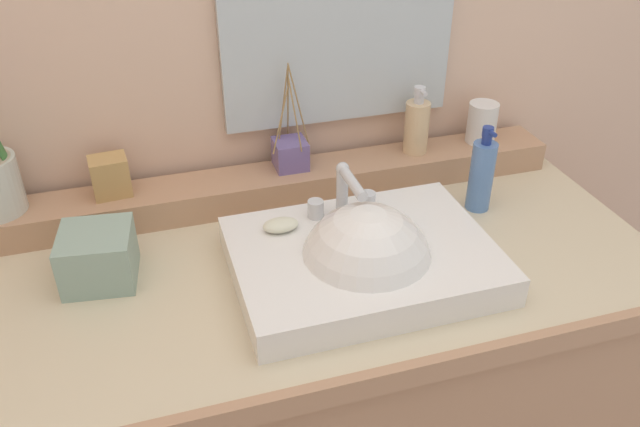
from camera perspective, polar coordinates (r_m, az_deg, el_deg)
vanity_cabinet at (r=1.58m, az=-1.91°, el=-17.23°), size 1.44×0.65×0.89m
back_ledge at (r=1.47m, az=-4.84°, el=2.31°), size 1.36×0.12×0.07m
sink_basin at (r=1.23m, az=3.90°, el=-4.46°), size 0.49×0.36×0.28m
soap_bar at (r=1.26m, az=-3.45°, el=-1.01°), size 0.07×0.04×0.02m
soap_dispenser at (r=1.53m, az=8.44°, el=7.60°), size 0.06×0.06×0.16m
tumbler_cup at (r=1.62m, az=13.95°, el=7.70°), size 0.07×0.07×0.10m
reed_diffuser at (r=1.46m, az=-2.61°, el=5.31°), size 0.09×0.08×0.24m
trinket_box at (r=1.42m, az=-17.84°, el=3.11°), size 0.08×0.07×0.08m
lotion_bottle at (r=1.45m, az=13.91°, el=3.32°), size 0.05×0.05×0.19m
tissue_box at (r=1.28m, az=-18.79°, el=-3.55°), size 0.15×0.15×0.10m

